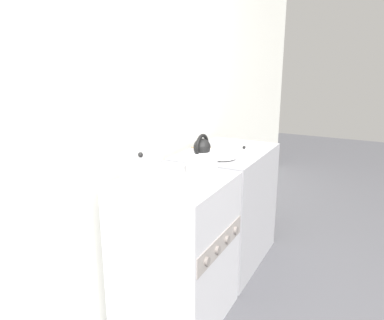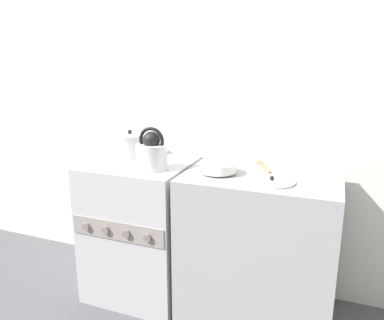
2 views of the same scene
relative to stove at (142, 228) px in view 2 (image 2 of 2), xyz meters
The scene contains 9 objects.
ground_plane 0.52m from the stove, 90.00° to the right, with size 12.00×12.00×0.00m, color #4C4C51.
wall_back 0.89m from the stove, 90.00° to the left, with size 7.00×0.06×2.50m.
stove is the anchor object (origin of this frame).
counter 0.75m from the stove, ahead, with size 0.83×0.55×0.87m.
kettle 0.55m from the stove, 36.45° to the right, with size 0.22×0.18×0.24m.
cooking_pot 0.54m from the stove, 137.13° to the left, with size 0.24×0.24×0.17m.
enamel_bowl 0.70m from the stove, ahead, with size 0.20×0.20×0.06m.
loose_pot_lid 0.94m from the stove, ahead, with size 0.24×0.24×0.03m.
wooden_spoon 0.86m from the stove, 12.22° to the left, with size 0.13×0.24×0.02m.
Camera 2 is at (1.09, -1.65, 1.45)m, focal length 35.00 mm.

